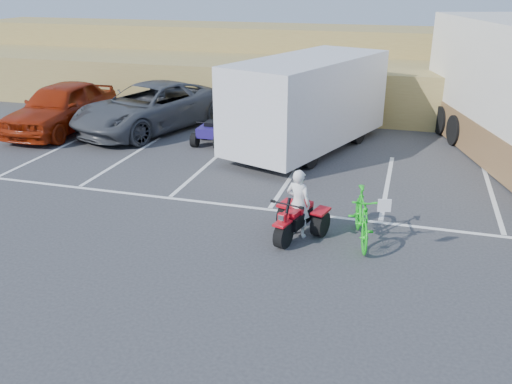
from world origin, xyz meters
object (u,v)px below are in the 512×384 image
(red_trike_atv, at_px, (294,238))
(red_car, at_px, (61,107))
(rider, at_px, (298,203))
(cargo_trailer, at_px, (308,101))
(quad_atv_green, at_px, (282,162))
(green_dirt_bike, at_px, (362,217))
(grey_pickup, at_px, (150,107))
(quad_atv_blue, at_px, (211,144))

(red_trike_atv, height_order, red_car, red_car)
(rider, height_order, cargo_trailer, cargo_trailer)
(red_trike_atv, xyz_separation_m, quad_atv_green, (-1.48, 5.01, 0.00))
(red_trike_atv, height_order, quad_atv_green, quad_atv_green)
(green_dirt_bike, height_order, grey_pickup, grey_pickup)
(red_trike_atv, height_order, grey_pickup, grey_pickup)
(grey_pickup, relative_size, quad_atv_blue, 4.50)
(rider, relative_size, grey_pickup, 0.25)
(green_dirt_bike, height_order, quad_atv_green, green_dirt_bike)
(cargo_trailer, bearing_deg, rider, -60.51)
(red_trike_atv, height_order, cargo_trailer, cargo_trailer)
(red_car, xyz_separation_m, quad_atv_green, (8.73, -1.37, -0.89))
(rider, xyz_separation_m, green_dirt_bike, (1.37, 0.10, -0.19))
(red_trike_atv, relative_size, quad_atv_green, 0.96)
(rider, height_order, grey_pickup, grey_pickup)
(green_dirt_bike, bearing_deg, red_trike_atv, 177.62)
(red_car, relative_size, quad_atv_blue, 3.83)
(rider, relative_size, quad_atv_blue, 1.13)
(rider, relative_size, red_car, 0.29)
(grey_pickup, bearing_deg, red_trike_atv, -26.50)
(green_dirt_bike, distance_m, grey_pickup, 11.13)
(green_dirt_bike, distance_m, quad_atv_blue, 8.31)
(red_car, distance_m, quad_atv_blue, 5.98)
(grey_pickup, bearing_deg, quad_atv_green, -3.36)
(grey_pickup, height_order, cargo_trailer, cargo_trailer)
(red_trike_atv, bearing_deg, quad_atv_green, 121.45)
(quad_atv_blue, bearing_deg, grey_pickup, 157.07)
(red_trike_atv, relative_size, quad_atv_blue, 1.09)
(red_trike_atv, xyz_separation_m, rider, (0.04, 0.14, 0.77))
(grey_pickup, bearing_deg, quad_atv_blue, -2.56)
(rider, bearing_deg, red_trike_atv, 90.00)
(rider, bearing_deg, quad_atv_green, -57.67)
(rider, bearing_deg, red_car, -16.32)
(grey_pickup, bearing_deg, green_dirt_bike, -20.39)
(red_car, bearing_deg, quad_atv_green, -9.55)
(quad_atv_blue, distance_m, quad_atv_green, 3.08)
(rider, distance_m, grey_pickup, 10.18)
(rider, distance_m, quad_atv_green, 5.15)
(green_dirt_bike, relative_size, red_car, 0.37)
(rider, height_order, quad_atv_blue, rider)
(cargo_trailer, height_order, quad_atv_green, cargo_trailer)
(red_trike_atv, relative_size, cargo_trailer, 0.22)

